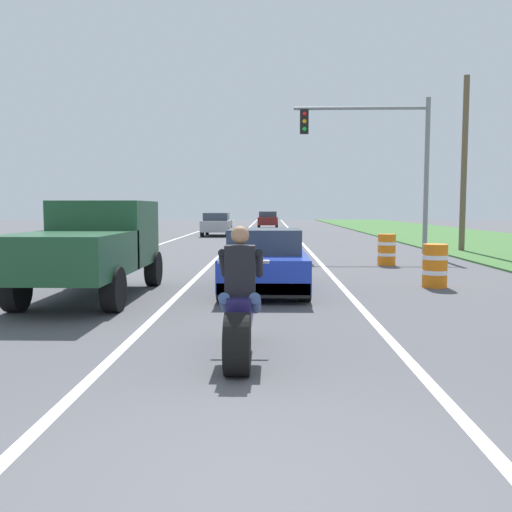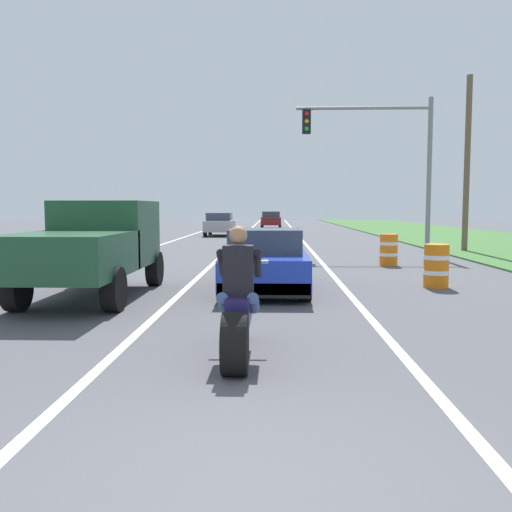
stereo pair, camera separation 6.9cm
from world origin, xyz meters
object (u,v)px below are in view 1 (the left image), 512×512
Objects in this scene: motorcycle_with_rider at (240,312)px; sports_car_blue at (265,262)px; traffic_light_mast_near at (384,150)px; distant_car_far_ahead at (217,224)px; construction_barrel_mid at (387,250)px; distant_car_further_ahead at (268,219)px; construction_barrel_nearest at (435,266)px; pickup_truck_left_lane_dark_green at (93,243)px.

motorcycle_with_rider is 5.76m from sports_car_blue.
traffic_light_mast_near is 1.50× the size of distant_car_far_ahead.
construction_barrel_mid is (3.85, 5.37, -0.13)m from sports_car_blue.
traffic_light_mast_near is at bearing -80.93° from distant_car_further_ahead.
traffic_light_mast_near reaches higher than construction_barrel_mid.
motorcycle_with_rider reaches higher than construction_barrel_mid.
distant_car_further_ahead is at bearing 89.78° from motorcycle_with_rider.
traffic_light_mast_near is 29.04m from distant_car_further_ahead.
construction_barrel_nearest is (-0.56, -8.70, -3.53)m from traffic_light_mast_near.
sports_car_blue is (0.24, 5.75, 0.04)m from motorcycle_with_rider.
traffic_light_mast_near reaches higher than construction_barrel_nearest.
sports_car_blue is at bearing -173.12° from construction_barrel_nearest.
pickup_truck_left_lane_dark_green is at bearing -138.58° from construction_barrel_mid.
motorcycle_with_rider is at bearing -90.22° from distant_car_further_ahead.
pickup_truck_left_lane_dark_green reaches higher than distant_car_further_ahead.
construction_barrel_nearest is at bearing -72.66° from distant_car_far_ahead.
construction_barrel_nearest is 4.89m from construction_barrel_mid.
distant_car_far_ahead is (-7.29, 23.33, 0.27)m from construction_barrel_nearest.
traffic_light_mast_near reaches higher than sports_car_blue.
distant_car_far_ahead reaches higher than construction_barrel_nearest.
sports_car_blue is at bearing -116.06° from traffic_light_mast_near.
construction_barrel_mid is at bearing 69.83° from motorcycle_with_rider.
sports_car_blue is 37.67m from distant_car_further_ahead.
motorcycle_with_rider is 16.02m from traffic_light_mast_near.
distant_car_further_ahead reaches higher than construction_barrel_mid.
motorcycle_with_rider reaches higher than distant_car_far_ahead.
distant_car_far_ahead reaches higher than construction_barrel_mid.
sports_car_blue is 4.30× the size of construction_barrel_mid.
distant_car_far_ahead and distant_car_further_ahead have the same top height.
sports_car_blue is at bearing -81.97° from distant_car_far_ahead.
sports_car_blue is 6.61m from construction_barrel_mid.
pickup_truck_left_lane_dark_green is 13.35m from traffic_light_mast_near.
pickup_truck_left_lane_dark_green is at bearing 125.17° from motorcycle_with_rider.
distant_car_further_ahead is (3.29, 13.86, 0.00)m from distant_car_far_ahead.
motorcycle_with_rider is 2.21× the size of construction_barrel_nearest.
distant_car_further_ahead is at bearing 76.63° from distant_car_far_ahead.
construction_barrel_mid is 32.54m from distant_car_further_ahead.
construction_barrel_nearest is at bearing -93.67° from traffic_light_mast_near.
motorcycle_with_rider is 0.55× the size of distant_car_further_ahead.
motorcycle_with_rider is at bearing -83.97° from distant_car_far_ahead.
pickup_truck_left_lane_dark_green is at bearing -95.06° from distant_car_further_ahead.
traffic_light_mast_near is (7.99, 10.29, 2.93)m from pickup_truck_left_lane_dark_green.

